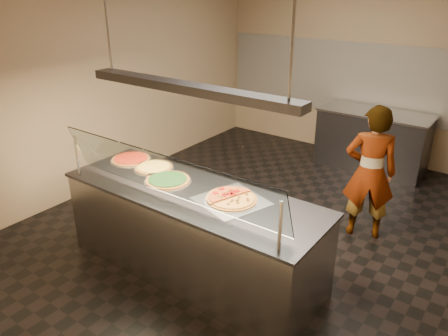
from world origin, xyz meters
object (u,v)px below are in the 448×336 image
Objects in this scene: sneeze_guard at (166,176)px; pizza_tomato at (131,159)px; pizza_spinach at (168,180)px; pizza_cheese at (154,167)px; serving_counter at (193,232)px; perforated_tray at (232,200)px; prep_table at (372,140)px; half_pizza_pepperoni at (222,194)px; half_pizza_sausage at (242,202)px; heat_lamp_housing at (188,88)px; worker at (370,173)px; pizza_spatula at (151,171)px.

sneeze_guard is 1.25m from pizza_tomato.
pizza_spinach reaches higher than pizza_cheese.
sneeze_guard reaches higher than serving_counter.
sneeze_guard reaches higher than perforated_tray.
pizza_spinach reaches higher than perforated_tray.
serving_counter and prep_table have the same top height.
half_pizza_pepperoni is at bearing -93.23° from prep_table.
pizza_cheese is (-1.01, 0.12, -0.02)m from half_pizza_pepperoni.
pizza_cheese is at bearing -3.16° from pizza_tomato.
half_pizza_sausage reaches higher than pizza_spinach.
heat_lamp_housing is (0.35, -0.04, 1.00)m from pizza_spinach.
prep_table is at bearing 88.49° from perforated_tray.
half_pizza_pepperoni is (-0.11, 0.00, 0.03)m from perforated_tray.
serving_counter is 0.59m from half_pizza_pepperoni.
sneeze_guard is 1.56× the size of worker.
heat_lamp_housing is (1.08, -0.21, 1.01)m from pizza_tomato.
perforated_tray is 1.38× the size of half_pizza_pepperoni.
pizza_cheese is 1.24m from heat_lamp_housing.
prep_table is at bearing 72.79° from pizza_spatula.
pizza_spatula is (-0.95, 0.01, -0.00)m from half_pizza_pepperoni.
perforated_tray is 1.07m from pizza_spatula.
prep_table is (0.10, 3.77, -0.47)m from perforated_tray.
half_pizza_pepperoni reaches higher than perforated_tray.
half_pizza_sausage reaches higher than serving_counter.
half_pizza_pepperoni is 0.95m from pizza_spatula.
pizza_spinach is 0.76m from pizza_tomato.
prep_table is at bearing 90.24° from half_pizza_sausage.
heat_lamp_housing is (0.70, -0.19, 1.01)m from pizza_cheese.
half_pizza_sausage is at bearing 7.67° from serving_counter.
sneeze_guard is at bearing -37.65° from pizza_cheese.
serving_counter is 0.83m from sneeze_guard.
pizza_tomato is 0.46m from pizza_spatula.
half_pizza_pepperoni reaches higher than half_pizza_sausage.
pizza_tomato is 0.27× the size of prep_table.
pizza_tomato is (-1.08, 0.56, -0.28)m from sneeze_guard.
serving_counter is at bearing -170.28° from perforated_tray.
pizza_spinach is at bearing 132.06° from sneeze_guard.
pizza_tomato is at bearing 168.76° from serving_counter.
prep_table is 4.15m from heat_lamp_housing.
pizza_tomato is 0.29× the size of worker.
worker reaches higher than pizza_spinach.
pizza_spinach is 1.04× the size of pizza_tomato.
pizza_spatula reaches higher than pizza_tomato.
perforated_tray is 1.13m from pizza_cheese.
pizza_spinach is 1.11× the size of pizza_cheese.
half_pizza_sausage is 0.33× the size of worker.
pizza_spatula is at bearing 179.52° from half_pizza_pepperoni.
pizza_spinach is at bearing -177.49° from perforated_tray.
pizza_spatula is at bearing 172.58° from serving_counter.
pizza_cheese is 2.44m from worker.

